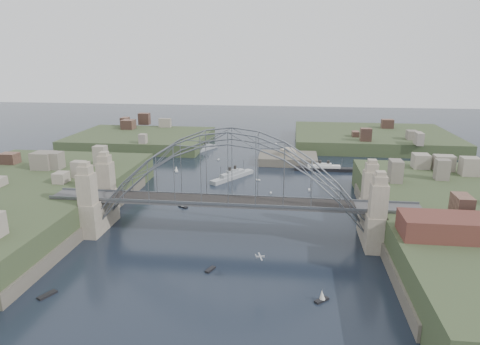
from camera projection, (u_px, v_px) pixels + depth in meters
name	position (u px, v px, depth m)	size (l,w,h in m)	color
ground	(230.00, 235.00, 100.04)	(500.00, 500.00, 0.00)	black
bridge	(230.00, 184.00, 96.73)	(84.00, 13.80, 24.60)	#48484A
shore_west	(1.00, 216.00, 106.33)	(50.50, 90.00, 12.00)	#324023
headland_nw	(142.00, 144.00, 197.25)	(60.00, 45.00, 9.00)	#324023
headland_ne	(372.00, 142.00, 199.02)	(70.00, 55.00, 9.50)	#324023
fort_island	(288.00, 163.00, 165.61)	(22.00, 16.00, 9.40)	#504A3F
wharf_shed	(457.00, 227.00, 78.74)	(20.00, 8.00, 4.00)	#592D26
finger_pier	(448.00, 314.00, 68.46)	(4.00, 22.00, 1.40)	#48484A
naval_cruiser_near	(232.00, 176.00, 144.04)	(12.64, 17.64, 5.80)	#9DA1A5
naval_cruiser_far	(206.00, 148.00, 186.53)	(7.65, 13.65, 4.77)	#9DA1A5
ocean_liner	(324.00, 169.00, 153.79)	(20.78, 3.24, 5.09)	black
aeroplane	(259.00, 257.00, 76.95)	(1.74, 3.07, 0.45)	#A7AAAE
small_boat_a	(183.00, 205.00, 117.47)	(2.90, 2.33, 2.38)	white
small_boat_b	(271.00, 193.00, 129.07)	(0.60, 1.58, 0.45)	white
small_boat_c	(210.00, 270.00, 83.65)	(1.80, 2.76, 0.45)	white
small_boat_d	(309.00, 190.00, 131.87)	(0.77, 2.26, 0.45)	white
small_boat_e	(176.00, 170.00, 152.69)	(2.08, 3.14, 2.38)	white
small_boat_f	(258.00, 180.00, 142.22)	(1.49, 0.96, 0.45)	white
small_boat_g	(322.00, 297.00, 73.13)	(2.64, 2.54, 2.38)	white
small_boat_h	(218.00, 160.00, 169.08)	(0.71, 1.98, 0.45)	white
small_boat_i	(370.00, 209.00, 114.13)	(2.29, 2.52, 2.38)	white
small_boat_j	(47.00, 295.00, 74.87)	(2.45, 3.51, 0.45)	white
small_boat_k	(276.00, 144.00, 198.88)	(0.93, 1.96, 0.45)	white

